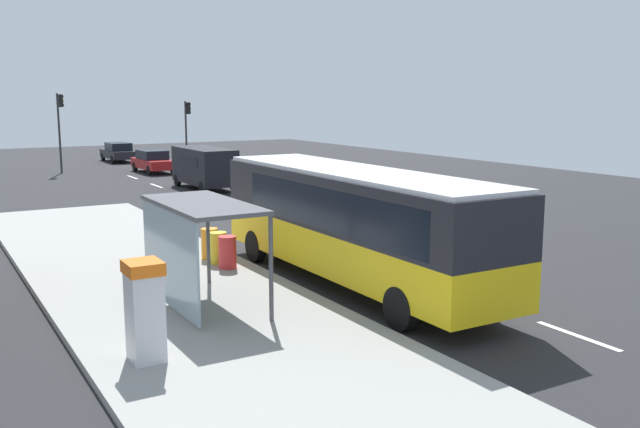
# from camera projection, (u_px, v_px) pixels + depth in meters

# --- Properties ---
(ground_plane) EXTENTS (56.00, 92.00, 0.04)m
(ground_plane) POSITION_uv_depth(u_px,v_px,m) (218.00, 210.00, 32.17)
(ground_plane) COLOR #262628
(sidewalk_platform) EXTENTS (6.20, 30.00, 0.18)m
(sidewalk_platform) POSITION_uv_depth(u_px,v_px,m) (164.00, 288.00, 18.75)
(sidewalk_platform) COLOR #999993
(sidewalk_platform) RESTS_ON ground
(lane_stripe_seg_0) EXTENTS (0.16, 2.20, 0.01)m
(lane_stripe_seg_0) POSITION_uv_depth(u_px,v_px,m) (578.00, 336.00, 15.26)
(lane_stripe_seg_0) COLOR silver
(lane_stripe_seg_0) RESTS_ON ground
(lane_stripe_seg_1) EXTENTS (0.16, 2.20, 0.01)m
(lane_stripe_seg_1) POSITION_uv_depth(u_px,v_px,m) (431.00, 284.00, 19.52)
(lane_stripe_seg_1) COLOR silver
(lane_stripe_seg_1) RESTS_ON ground
(lane_stripe_seg_2) EXTENTS (0.16, 2.20, 0.01)m
(lane_stripe_seg_2) POSITION_uv_depth(u_px,v_px,m) (337.00, 250.00, 23.78)
(lane_stripe_seg_2) COLOR silver
(lane_stripe_seg_2) RESTS_ON ground
(lane_stripe_seg_3) EXTENTS (0.16, 2.20, 0.01)m
(lane_stripe_seg_3) POSITION_uv_depth(u_px,v_px,m) (271.00, 227.00, 28.03)
(lane_stripe_seg_3) COLOR silver
(lane_stripe_seg_3) RESTS_ON ground
(lane_stripe_seg_4) EXTENTS (0.16, 2.20, 0.01)m
(lane_stripe_seg_4) POSITION_uv_depth(u_px,v_px,m) (223.00, 209.00, 32.29)
(lane_stripe_seg_4) COLOR silver
(lane_stripe_seg_4) RESTS_ON ground
(lane_stripe_seg_5) EXTENTS (0.16, 2.20, 0.01)m
(lane_stripe_seg_5) POSITION_uv_depth(u_px,v_px,m) (186.00, 196.00, 36.55)
(lane_stripe_seg_5) COLOR silver
(lane_stripe_seg_5) RESTS_ON ground
(lane_stripe_seg_6) EXTENTS (0.16, 2.20, 0.01)m
(lane_stripe_seg_6) POSITION_uv_depth(u_px,v_px,m) (156.00, 186.00, 40.80)
(lane_stripe_seg_6) COLOR silver
(lane_stripe_seg_6) RESTS_ON ground
(lane_stripe_seg_7) EXTENTS (0.16, 2.20, 0.01)m
(lane_stripe_seg_7) POSITION_uv_depth(u_px,v_px,m) (133.00, 177.00, 45.06)
(lane_stripe_seg_7) COLOR silver
(lane_stripe_seg_7) RESTS_ON ground
(bus) EXTENTS (2.55, 11.01, 3.21)m
(bus) POSITION_uv_depth(u_px,v_px,m) (353.00, 219.00, 19.09)
(bus) COLOR yellow
(bus) RESTS_ON ground
(white_van) EXTENTS (2.06, 5.21, 2.30)m
(white_van) POSITION_uv_depth(u_px,v_px,m) (204.00, 165.00, 39.25)
(white_van) COLOR black
(white_van) RESTS_ON ground
(sedan_near) EXTENTS (1.89, 4.42, 1.52)m
(sedan_near) POSITION_uv_depth(u_px,v_px,m) (118.00, 152.00, 55.65)
(sedan_near) COLOR black
(sedan_near) RESTS_ON ground
(sedan_far) EXTENTS (1.96, 4.46, 1.52)m
(sedan_far) POSITION_uv_depth(u_px,v_px,m) (153.00, 161.00, 47.81)
(sedan_far) COLOR #A51919
(sedan_far) RESTS_ON ground
(ticket_machine) EXTENTS (0.66, 0.76, 1.94)m
(ticket_machine) POSITION_uv_depth(u_px,v_px,m) (145.00, 310.00, 13.24)
(ticket_machine) COLOR silver
(ticket_machine) RESTS_ON sidewalk_platform
(recycling_bin_red) EXTENTS (0.52, 0.52, 0.95)m
(recycling_bin_red) POSITION_uv_depth(u_px,v_px,m) (227.00, 252.00, 20.49)
(recycling_bin_red) COLOR red
(recycling_bin_red) RESTS_ON sidewalk_platform
(recycling_bin_yellow) EXTENTS (0.52, 0.52, 0.95)m
(recycling_bin_yellow) POSITION_uv_depth(u_px,v_px,m) (218.00, 248.00, 21.09)
(recycling_bin_yellow) COLOR yellow
(recycling_bin_yellow) RESTS_ON sidewalk_platform
(recycling_bin_orange) EXTENTS (0.52, 0.52, 0.95)m
(recycling_bin_orange) POSITION_uv_depth(u_px,v_px,m) (210.00, 244.00, 21.68)
(recycling_bin_orange) COLOR orange
(recycling_bin_orange) RESTS_ON sidewalk_platform
(traffic_light_near_side) EXTENTS (0.49, 0.28, 4.79)m
(traffic_light_near_side) POSITION_uv_depth(u_px,v_px,m) (187.00, 124.00, 50.66)
(traffic_light_near_side) COLOR #2D2D2D
(traffic_light_near_side) RESTS_ON ground
(traffic_light_far_side) EXTENTS (0.49, 0.28, 5.35)m
(traffic_light_far_side) POSITION_uv_depth(u_px,v_px,m) (60.00, 121.00, 47.00)
(traffic_light_far_side) COLOR #2D2D2D
(traffic_light_far_side) RESTS_ON ground
(bus_shelter) EXTENTS (1.80, 4.00, 2.50)m
(bus_shelter) POSITION_uv_depth(u_px,v_px,m) (191.00, 228.00, 16.51)
(bus_shelter) COLOR #4C4C51
(bus_shelter) RESTS_ON sidewalk_platform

